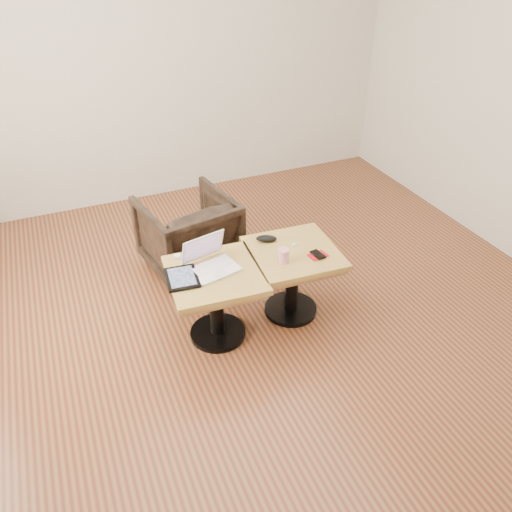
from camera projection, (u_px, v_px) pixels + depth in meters
name	position (u px, v px, depth m)	size (l,w,h in m)	color
room_shell	(271.00, 141.00, 2.92)	(4.52, 4.52, 2.71)	#562619
side_table_left	(215.00, 289.00, 3.29)	(0.64, 0.64, 0.54)	black
side_table_right	(293.00, 267.00, 3.50)	(0.63, 0.63, 0.54)	black
laptop	(211.00, 262.00, 3.23)	(0.36, 0.33, 0.21)	white
tablet	(182.00, 278.00, 3.15)	(0.23, 0.27, 0.02)	black
charging_adapter	(177.00, 257.00, 3.34)	(0.04, 0.04, 0.03)	white
glasses_case	(266.00, 239.00, 3.51)	(0.15, 0.07, 0.05)	black
striped_cup	(284.00, 255.00, 3.29)	(0.07, 0.07, 0.10)	#D43768
earbuds_tangle	(294.00, 244.00, 3.48)	(0.06, 0.05, 0.01)	white
phone_on_sleeve	(318.00, 255.00, 3.37)	(0.14, 0.12, 0.02)	maroon
armchair	(188.00, 233.00, 4.03)	(0.68, 0.70, 0.63)	black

